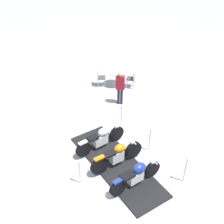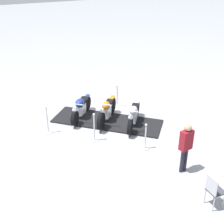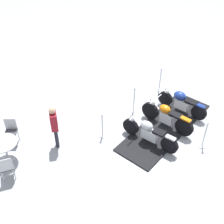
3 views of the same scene
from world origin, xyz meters
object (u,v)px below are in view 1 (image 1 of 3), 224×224
at_px(cafe_chair_near_table, 132,78).
at_px(motorcycle_copper, 117,155).
at_px(cafe_table, 116,75).
at_px(motorcycle_navy, 137,175).
at_px(stanchion_right_rear, 121,119).
at_px(cafe_chair_across_table, 100,76).
at_px(bystander_person, 120,85).
at_px(motorcycle_chrome, 101,138).
at_px(stanchion_right_mid, 149,143).
at_px(stanchion_right_front, 185,173).
at_px(stanchion_left_mid, 80,177).

bearing_deg(cafe_chair_near_table, motorcycle_copper, 96.62).
bearing_deg(cafe_chair_near_table, cafe_table, -0.00).
height_order(motorcycle_navy, stanchion_right_rear, stanchion_right_rear).
xyz_separation_m(cafe_chair_across_table, bystander_person, (1.41, 1.30, 0.45)).
xyz_separation_m(motorcycle_navy, bystander_person, (-4.76, -1.44, 0.48)).
xyz_separation_m(motorcycle_chrome, stanchion_right_mid, (-0.25, 1.83, -0.13)).
height_order(motorcycle_copper, stanchion_right_front, stanchion_right_front).
height_order(motorcycle_navy, bystander_person, bystander_person).
distance_m(motorcycle_navy, cafe_chair_near_table, 6.42).
relative_size(stanchion_right_front, bystander_person, 0.67).
xyz_separation_m(motorcycle_chrome, stanchion_right_front, (1.08, 3.17, -0.10)).
height_order(stanchion_right_rear, cafe_chair_near_table, stanchion_right_rear).
height_order(motorcycle_chrome, cafe_chair_across_table, motorcycle_chrome).
height_order(stanchion_right_rear, cafe_chair_across_table, stanchion_right_rear).
bearing_deg(stanchion_right_front, motorcycle_copper, -96.76).
bearing_deg(motorcycle_navy, stanchion_right_front, -29.15).
bearing_deg(cafe_chair_across_table, stanchion_right_mid, -69.29).
bearing_deg(motorcycle_copper, cafe_chair_near_table, 48.26).
bearing_deg(stanchion_right_front, stanchion_right_rear, -134.97).
xyz_separation_m(motorcycle_copper, cafe_table, (-5.60, -1.14, 0.07)).
relative_size(motorcycle_chrome, stanchion_right_front, 1.51).
bearing_deg(stanchion_right_front, stanchion_left_mid, -77.03).
bearing_deg(motorcycle_navy, cafe_table, 60.33).
bearing_deg(bystander_person, stanchion_right_front, 28.30).
bearing_deg(cafe_table, stanchion_right_front, 30.91).
height_order(cafe_chair_near_table, cafe_chair_across_table, cafe_chair_near_table).
bearing_deg(motorcycle_navy, stanchion_right_mid, 35.69).
relative_size(stanchion_right_rear, stanchion_right_mid, 0.90).
distance_m(stanchion_right_mid, cafe_chair_across_table, 5.28).
xyz_separation_m(cafe_chair_near_table, cafe_chair_across_table, (0.15, -1.63, -0.02)).
xyz_separation_m(cafe_table, cafe_chair_near_table, (0.05, 0.82, -0.02)).
bearing_deg(cafe_chair_near_table, stanchion_left_mid, 86.80).
bearing_deg(motorcycle_navy, motorcycle_copper, 89.22).
relative_size(motorcycle_chrome, cafe_chair_near_table, 1.75).
xyz_separation_m(cafe_chair_near_table, bystander_person, (1.56, -0.32, 0.43)).
bearing_deg(bystander_person, motorcycle_chrome, -9.59).
xyz_separation_m(stanchion_right_front, bystander_person, (-4.27, -3.02, 0.60)).
bearing_deg(stanchion_right_mid, bystander_person, -150.10).
distance_m(motorcycle_navy, stanchion_left_mid, 1.91).
distance_m(stanchion_right_front, stanchion_right_rear, 3.77).
distance_m(stanchion_left_mid, cafe_table, 6.68).
distance_m(motorcycle_copper, cafe_chair_near_table, 5.56).
height_order(stanchion_right_rear, bystander_person, bystander_person).
xyz_separation_m(stanchion_right_rear, cafe_chair_near_table, (-3.16, -0.03, 0.22)).
bearing_deg(stanchion_right_rear, cafe_chair_across_table, -151.25).
relative_size(motorcycle_copper, stanchion_left_mid, 1.51).
relative_size(stanchion_right_rear, stanchion_left_mid, 0.95).
relative_size(cafe_table, cafe_chair_near_table, 0.91).
bearing_deg(motorcycle_navy, cafe_chair_across_table, 67.34).
bearing_deg(cafe_chair_across_table, stanchion_left_mid, -96.22).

